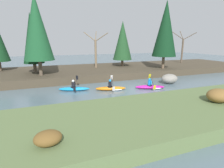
# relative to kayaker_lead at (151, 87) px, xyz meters

# --- Properties ---
(ground_plane) EXTENTS (90.00, 90.00, 0.00)m
(ground_plane) POSITION_rel_kayaker_lead_xyz_m (-1.55, 0.39, -0.20)
(ground_plane) COLOR slate
(riverbank_near) EXTENTS (44.00, 5.65, 0.69)m
(riverbank_near) POSITION_rel_kayaker_lead_xyz_m (-1.55, -5.93, 0.15)
(riverbank_near) COLOR #5B7042
(riverbank_near) RESTS_ON ground
(riverbank_far) EXTENTS (44.00, 10.01, 0.80)m
(riverbank_far) POSITION_rel_kayaker_lead_xyz_m (-1.55, 9.04, 0.20)
(riverbank_far) COLOR #473D2D
(riverbank_far) RESTS_ON ground
(conifer_tree_mid_left) EXTENTS (2.25, 2.25, 6.57)m
(conifer_tree_mid_left) POSITION_rel_kayaker_lead_xyz_m (-10.20, 8.43, 4.40)
(conifer_tree_mid_left) COLOR brown
(conifer_tree_mid_left) RESTS_ON riverbank_far
(conifer_tree_centre) EXTENTS (3.00, 3.00, 8.07)m
(conifer_tree_centre) POSITION_rel_kayaker_lead_xyz_m (-9.53, 6.26, 5.42)
(conifer_tree_centre) COLOR brown
(conifer_tree_centre) RESTS_ON riverbank_far
(conifer_tree_mid_right) EXTENTS (2.69, 2.69, 6.24)m
(conifer_tree_mid_right) POSITION_rel_kayaker_lead_xyz_m (1.40, 9.84, 4.18)
(conifer_tree_mid_right) COLOR brown
(conifer_tree_mid_right) RESTS_ON riverbank_far
(conifer_tree_right) EXTENTS (3.06, 3.06, 8.44)m
(conifer_tree_right) POSITION_rel_kayaker_lead_xyz_m (5.51, 5.82, 5.61)
(conifer_tree_right) COLOR brown
(conifer_tree_right) RESTS_ON riverbank_far
(bare_tree_upstream) EXTENTS (2.72, 2.69, 4.86)m
(bare_tree_upstream) POSITION_rel_kayaker_lead_xyz_m (-2.63, 9.52, 2.90)
(bare_tree_upstream) COLOR #7A664C
(bare_tree_upstream) RESTS_ON riverbank_far
(bare_tree_mid_upstream) EXTENTS (2.91, 2.87, 5.21)m
(bare_tree_mid_upstream) POSITION_rel_kayaker_lead_xyz_m (12.45, 10.23, 3.06)
(bare_tree_mid_upstream) COLOR brown
(bare_tree_mid_upstream) RESTS_ON riverbank_far
(shrub_clump_nearest) EXTENTS (0.98, 0.81, 0.53)m
(shrub_clump_nearest) POSITION_rel_kayaker_lead_xyz_m (-9.05, -7.42, 0.76)
(shrub_clump_nearest) COLOR brown
(shrub_clump_nearest) RESTS_ON riverbank_near
(shrub_clump_second) EXTENTS (1.51, 1.26, 0.82)m
(shrub_clump_second) POSITION_rel_kayaker_lead_xyz_m (0.69, -6.22, 0.90)
(shrub_clump_second) COLOR brown
(shrub_clump_second) RESTS_ON riverbank_near
(kayaker_lead) EXTENTS (2.75, 2.01, 1.20)m
(kayaker_lead) POSITION_rel_kayaker_lead_xyz_m (0.00, 0.00, 0.00)
(kayaker_lead) COLOR #C61999
(kayaker_lead) RESTS_ON ground
(kayaker_middle) EXTENTS (2.77, 2.04, 1.20)m
(kayaker_middle) POSITION_rel_kayaker_lead_xyz_m (-3.58, 0.81, 0.00)
(kayaker_middle) COLOR orange
(kayaker_middle) RESTS_ON ground
(kayaker_trailing) EXTENTS (2.77, 2.03, 1.20)m
(kayaker_trailing) POSITION_rel_kayaker_lead_xyz_m (-6.77, 1.82, 0.02)
(kayaker_trailing) COLOR #1993D6
(kayaker_trailing) RESTS_ON ground
(boulder_midstream) EXTENTS (1.75, 1.37, 0.99)m
(boulder_midstream) POSITION_rel_kayaker_lead_xyz_m (2.98, 1.20, 0.30)
(boulder_midstream) COLOR gray
(boulder_midstream) RESTS_ON ground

